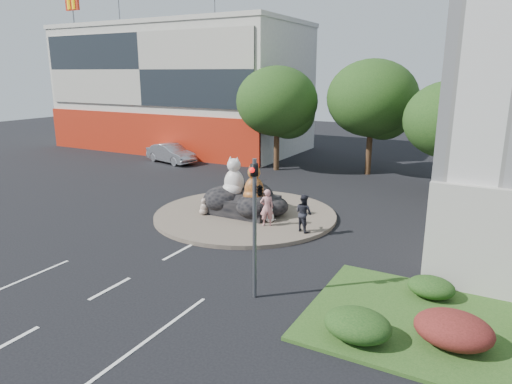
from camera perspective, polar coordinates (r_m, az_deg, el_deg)
ground at (r=18.04m, az=-17.77°, el=-11.44°), size 120.00×120.00×0.00m
roundabout_island at (r=25.33m, az=-1.34°, el=-2.82°), size 10.00×10.00×0.20m
rock_plinth at (r=25.17m, az=-1.35°, el=-1.63°), size 3.20×2.60×0.90m
shophouse_block at (r=49.14m, az=-9.34°, el=12.74°), size 25.20×12.30×17.40m
grass_verge at (r=15.87m, az=25.48°, el=-15.77°), size 10.00×6.00×0.12m
tree_left at (r=36.74m, az=2.79°, el=10.83°), size 6.46×6.46×8.27m
tree_mid at (r=36.17m, az=14.43°, el=10.83°), size 6.84×6.84×8.76m
tree_right at (r=31.26m, az=23.20°, el=7.85°), size 5.70×5.70×7.30m
hedge_near_green at (r=14.23m, az=12.58°, el=-15.91°), size 2.00×1.60×0.90m
hedge_red at (r=14.74m, az=23.45°, el=-15.50°), size 2.20×1.76×0.99m
hedge_back_green at (r=17.36m, az=21.05°, el=-11.03°), size 1.60×1.28×0.72m
traffic_light at (r=15.24m, az=0.13°, el=-0.94°), size 0.44×1.24×5.00m
cat_white at (r=25.15m, az=-2.76°, el=2.00°), size 1.35×1.18×2.21m
cat_tabby at (r=24.07m, az=-0.25°, el=1.13°), size 1.53×1.48×1.95m
kitten_calico at (r=25.08m, az=-6.51°, el=-1.74°), size 0.68×0.64×0.94m
kitten_white at (r=23.70m, az=1.77°, el=-2.81°), size 0.52×0.47×0.79m
pedestrian_pink at (r=22.97m, az=1.36°, el=-1.95°), size 0.83×0.78×1.90m
pedestrian_dark at (r=22.26m, az=5.99°, el=-2.61°), size 1.12×1.02×1.86m
parked_car at (r=40.90m, az=-10.58°, el=4.77°), size 5.36×2.91×1.68m
litter_bin at (r=14.44m, az=12.76°, el=-15.76°), size 0.67×0.67×0.76m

